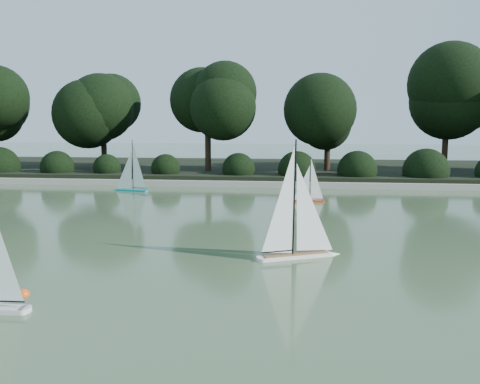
% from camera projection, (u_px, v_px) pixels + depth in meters
% --- Properties ---
extents(ground, '(80.00, 80.00, 0.00)m').
position_uv_depth(ground, '(284.00, 271.00, 7.06)').
color(ground, '#374C2E').
rests_on(ground, ground).
extents(pond_coping, '(40.00, 0.35, 0.18)m').
position_uv_depth(pond_coping, '(296.00, 185.00, 15.91)').
color(pond_coping, gray).
rests_on(pond_coping, ground).
extents(far_bank, '(40.00, 8.00, 0.30)m').
position_uv_depth(far_bank, '(298.00, 170.00, 19.84)').
color(far_bank, black).
rests_on(far_bank, ground).
extents(tree_line, '(26.31, 3.93, 4.39)m').
position_uv_depth(tree_line, '(335.00, 101.00, 17.82)').
color(tree_line, black).
rests_on(tree_line, ground).
extents(shrub_hedge, '(29.10, 1.10, 1.10)m').
position_uv_depth(shrub_hedge, '(297.00, 170.00, 16.75)').
color(shrub_hedge, black).
rests_on(shrub_hedge, ground).
extents(sailboat_white_b, '(1.28, 0.74, 1.82)m').
position_uv_depth(sailboat_white_b, '(302.00, 238.00, 7.74)').
color(sailboat_white_b, white).
rests_on(sailboat_white_b, ground).
extents(sailboat_orange, '(0.87, 0.23, 1.19)m').
position_uv_depth(sailboat_orange, '(306.00, 194.00, 13.09)').
color(sailboat_orange, red).
rests_on(sailboat_orange, ground).
extents(sailboat_teal, '(1.13, 0.40, 1.54)m').
position_uv_depth(sailboat_teal, '(129.00, 182.00, 15.13)').
color(sailboat_teal, '#03878A').
rests_on(sailboat_teal, ground).
extents(race_buoy, '(0.15, 0.15, 0.15)m').
position_uv_depth(race_buoy, '(23.00, 295.00, 6.08)').
color(race_buoy, '#F7510D').
rests_on(race_buoy, ground).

